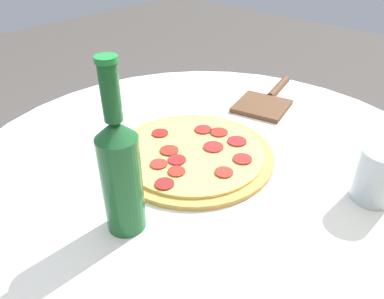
% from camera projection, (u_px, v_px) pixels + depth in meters
% --- Properties ---
extents(table, '(1.04, 1.04, 0.76)m').
position_uv_depth(table, '(208.00, 223.00, 0.85)').
color(table, silver).
rests_on(table, ground_plane).
extents(pizza, '(0.34, 0.34, 0.02)m').
position_uv_depth(pizza, '(192.00, 154.00, 0.79)').
color(pizza, '#C68E47').
rests_on(pizza, table).
extents(beer_bottle, '(0.06, 0.06, 0.29)m').
position_uv_depth(beer_bottle, '(121.00, 171.00, 0.56)').
color(beer_bottle, '#195628').
rests_on(beer_bottle, table).
extents(pizza_paddle, '(0.28, 0.15, 0.02)m').
position_uv_depth(pizza_paddle, '(266.00, 101.00, 1.00)').
color(pizza_paddle, brown).
rests_on(pizza_paddle, table).
extents(drinking_glass, '(0.07, 0.07, 0.10)m').
position_uv_depth(drinking_glass, '(377.00, 176.00, 0.65)').
color(drinking_glass, '#ADBCC6').
rests_on(drinking_glass, table).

